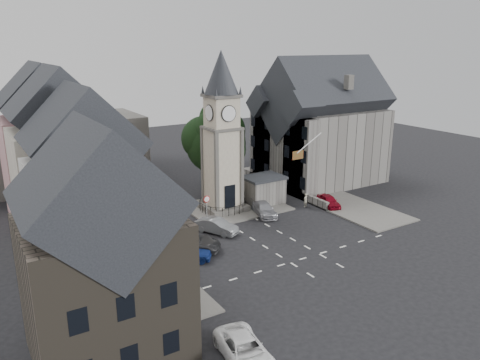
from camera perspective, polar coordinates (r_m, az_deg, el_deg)
ground at (r=42.92m, az=3.21°, el=-6.77°), size 120.00×120.00×0.00m
pavement_west at (r=43.02m, az=-15.49°, el=-7.22°), size 6.00×30.00×0.14m
pavement_east at (r=55.77m, az=8.65°, el=-1.34°), size 6.00×26.00×0.14m
central_island at (r=49.90m, az=-0.62°, el=-3.27°), size 10.00×8.00×0.16m
road_markings at (r=38.95m, az=7.90°, el=-9.41°), size 20.00×8.00×0.01m
clock_tower at (r=47.06m, az=-2.22°, el=5.67°), size 4.86×4.86×16.25m
stone_shelter at (r=50.74m, az=2.86°, el=-1.20°), size 4.30×3.30×3.08m
town_tree at (r=52.53m, az=-3.01°, el=5.51°), size 7.20×7.20×10.80m
warning_sign_post at (r=44.98m, az=-4.07°, el=-2.91°), size 0.70×0.19×2.85m
terrace_pink at (r=49.87m, az=-22.69°, el=3.21°), size 8.10×7.60×12.80m
terrace_cream at (r=42.18m, az=-20.84°, el=1.20°), size 8.10×7.60×12.80m
terrace_tudor at (r=34.74m, az=-18.12°, el=-2.33°), size 8.10×7.60×12.00m
building_sw_stone at (r=26.57m, az=-16.28°, el=-9.95°), size 8.60×7.60×10.40m
backdrop_west at (r=62.55m, az=-21.16°, el=3.40°), size 20.00×10.00×8.00m
east_building at (r=58.78m, az=9.71°, el=5.75°), size 14.40×11.40×12.60m
east_boundary_wall at (r=55.46m, az=5.13°, el=-0.90°), size 0.40×16.00×0.90m
flagpole at (r=48.56m, az=8.42°, el=4.49°), size 3.68×0.10×2.74m
car_west_blue at (r=38.16m, az=-6.83°, el=-8.70°), size 4.69×3.73×1.50m
car_west_silver at (r=40.78m, az=-9.07°, el=-7.26°), size 4.10×2.69×1.28m
car_west_grey at (r=39.62m, az=-6.47°, el=-7.65°), size 6.17×5.22×1.57m
car_island_silver at (r=43.21m, az=-2.86°, el=-5.62°), size 3.19×4.34×1.36m
car_island_east at (r=47.64m, az=2.95°, el=-3.56°), size 2.90×4.66×1.26m
car_east_red at (r=50.92m, az=10.75°, el=-2.51°), size 2.40×3.92×1.25m
van_sw_white at (r=27.23m, az=0.57°, el=-20.04°), size 2.89×5.08×1.34m
pedestrian at (r=50.34m, az=7.98°, el=-2.46°), size 0.62×0.50×1.48m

